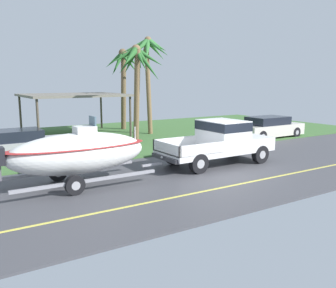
{
  "coord_description": "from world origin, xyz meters",
  "views": [
    {
      "loc": [
        -9.35,
        -11.06,
        3.63
      ],
      "look_at": [
        -1.49,
        1.28,
        1.1
      ],
      "focal_mm": 39.16,
      "sensor_mm": 36.0,
      "label": 1
    }
  ],
  "objects_px": {
    "palm_tree_near_right": "(123,70)",
    "parked_sedan_near": "(269,127)",
    "carport_awning": "(73,96)",
    "palm_tree_mid": "(136,68)",
    "palm_tree_near_left": "(148,56)",
    "boat_on_trailer": "(78,153)",
    "pickup_truck_towing": "(222,140)",
    "parked_sedan_far": "(17,145)"
  },
  "relations": [
    {
      "from": "palm_tree_near_right",
      "to": "parked_sedan_near",
      "type": "bearing_deg",
      "value": -54.12
    },
    {
      "from": "parked_sedan_near",
      "to": "carport_awning",
      "type": "relative_size",
      "value": 0.73
    },
    {
      "from": "palm_tree_near_right",
      "to": "palm_tree_mid",
      "type": "distance_m",
      "value": 6.86
    },
    {
      "from": "palm_tree_near_left",
      "to": "palm_tree_mid",
      "type": "relative_size",
      "value": 1.17
    },
    {
      "from": "boat_on_trailer",
      "to": "carport_awning",
      "type": "bearing_deg",
      "value": 72.28
    },
    {
      "from": "parked_sedan_near",
      "to": "palm_tree_near_right",
      "type": "xyz_separation_m",
      "value": [
        -6.18,
        8.55,
        3.76
      ]
    },
    {
      "from": "boat_on_trailer",
      "to": "palm_tree_near_left",
      "type": "relative_size",
      "value": 0.94
    },
    {
      "from": "carport_awning",
      "to": "palm_tree_near_left",
      "type": "height_order",
      "value": "palm_tree_near_left"
    },
    {
      "from": "carport_awning",
      "to": "palm_tree_mid",
      "type": "distance_m",
      "value": 5.96
    },
    {
      "from": "palm_tree_near_right",
      "to": "pickup_truck_towing",
      "type": "bearing_deg",
      "value": -95.81
    },
    {
      "from": "boat_on_trailer",
      "to": "palm_tree_near_left",
      "type": "distance_m",
      "value": 13.32
    },
    {
      "from": "pickup_truck_towing",
      "to": "boat_on_trailer",
      "type": "bearing_deg",
      "value": 180.0
    },
    {
      "from": "pickup_truck_towing",
      "to": "boat_on_trailer",
      "type": "relative_size",
      "value": 0.89
    },
    {
      "from": "parked_sedan_near",
      "to": "parked_sedan_far",
      "type": "relative_size",
      "value": 1.02
    },
    {
      "from": "boat_on_trailer",
      "to": "parked_sedan_near",
      "type": "height_order",
      "value": "boat_on_trailer"
    },
    {
      "from": "boat_on_trailer",
      "to": "carport_awning",
      "type": "height_order",
      "value": "carport_awning"
    },
    {
      "from": "parked_sedan_near",
      "to": "palm_tree_near_left",
      "type": "bearing_deg",
      "value": 135.67
    },
    {
      "from": "carport_awning",
      "to": "boat_on_trailer",
      "type": "bearing_deg",
      "value": -107.72
    },
    {
      "from": "carport_awning",
      "to": "palm_tree_near_left",
      "type": "bearing_deg",
      "value": -22.61
    },
    {
      "from": "palm_tree_near_left",
      "to": "parked_sedan_far",
      "type": "bearing_deg",
      "value": -157.76
    },
    {
      "from": "palm_tree_near_left",
      "to": "palm_tree_near_right",
      "type": "distance_m",
      "value": 3.08
    },
    {
      "from": "pickup_truck_towing",
      "to": "parked_sedan_far",
      "type": "relative_size",
      "value": 1.22
    },
    {
      "from": "parked_sedan_far",
      "to": "palm_tree_near_right",
      "type": "relative_size",
      "value": 0.76
    },
    {
      "from": "boat_on_trailer",
      "to": "palm_tree_mid",
      "type": "height_order",
      "value": "palm_tree_mid"
    },
    {
      "from": "parked_sedan_near",
      "to": "palm_tree_near_left",
      "type": "xyz_separation_m",
      "value": [
        -5.74,
        5.61,
        4.57
      ]
    },
    {
      "from": "parked_sedan_far",
      "to": "carport_awning",
      "type": "bearing_deg",
      "value": 50.67
    },
    {
      "from": "carport_awning",
      "to": "parked_sedan_near",
      "type": "bearing_deg",
      "value": -36.08
    },
    {
      "from": "parked_sedan_near",
      "to": "palm_tree_near_left",
      "type": "relative_size",
      "value": 0.7
    },
    {
      "from": "parked_sedan_near",
      "to": "parked_sedan_far",
      "type": "height_order",
      "value": "same"
    },
    {
      "from": "parked_sedan_far",
      "to": "palm_tree_mid",
      "type": "distance_m",
      "value": 7.43
    },
    {
      "from": "parked_sedan_far",
      "to": "carport_awning",
      "type": "distance_m",
      "value": 7.58
    },
    {
      "from": "palm_tree_near_right",
      "to": "carport_awning",
      "type": "bearing_deg",
      "value": -165.88
    },
    {
      "from": "pickup_truck_towing",
      "to": "palm_tree_mid",
      "type": "xyz_separation_m",
      "value": [
        -1.03,
        6.11,
        3.29
      ]
    },
    {
      "from": "carport_awning",
      "to": "palm_tree_near_right",
      "type": "relative_size",
      "value": 1.06
    },
    {
      "from": "carport_awning",
      "to": "palm_tree_near_left",
      "type": "relative_size",
      "value": 0.97
    },
    {
      "from": "palm_tree_near_right",
      "to": "palm_tree_mid",
      "type": "height_order",
      "value": "palm_tree_near_right"
    },
    {
      "from": "carport_awning",
      "to": "palm_tree_mid",
      "type": "relative_size",
      "value": 1.13
    },
    {
      "from": "parked_sedan_far",
      "to": "palm_tree_near_left",
      "type": "xyz_separation_m",
      "value": [
        9.2,
        3.76,
        4.57
      ]
    },
    {
      "from": "boat_on_trailer",
      "to": "palm_tree_mid",
      "type": "distance_m",
      "value": 8.81
    },
    {
      "from": "carport_awning",
      "to": "palm_tree_near_right",
      "type": "xyz_separation_m",
      "value": [
        4.12,
        1.04,
        1.78
      ]
    },
    {
      "from": "parked_sedan_near",
      "to": "palm_tree_mid",
      "type": "bearing_deg",
      "value": 166.2
    },
    {
      "from": "pickup_truck_towing",
      "to": "parked_sedan_near",
      "type": "distance_m",
      "value": 8.48
    }
  ]
}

